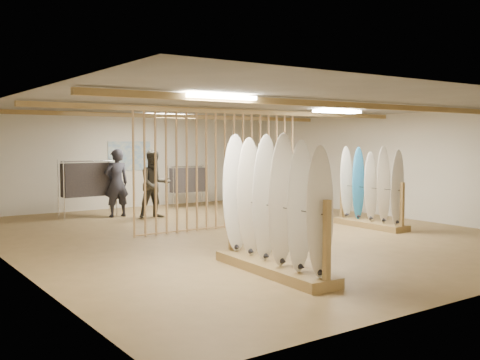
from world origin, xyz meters
TOP-DOWN VIEW (x-y plane):
  - floor at (0.00, 0.00)m, footprint 12.00×12.00m
  - ceiling at (0.00, 0.00)m, footprint 12.00×12.00m
  - wall_back at (0.00, 6.00)m, footprint 12.00×0.00m
  - wall_left at (-5.00, 0.00)m, footprint 0.00×12.00m
  - wall_right at (5.00, 0.00)m, footprint 0.00×12.00m
  - ceiling_slats at (0.00, 0.00)m, footprint 9.50×6.12m
  - light_panels at (0.00, 0.00)m, footprint 1.20×0.35m
  - bamboo_partition at (0.00, 0.80)m, footprint 4.45×0.05m
  - poster at (0.00, 5.98)m, footprint 1.40×0.03m
  - rack_left at (-1.75, -3.42)m, footprint 0.72×2.65m
  - rack_right at (3.07, -1.07)m, footprint 0.53×1.99m
  - clothing_rack_a at (-1.89, 4.48)m, footprint 1.47×0.45m
  - clothing_rack_b at (1.46, 4.90)m, footprint 1.23×0.34m
  - shopper_a at (-1.19, 4.16)m, footprint 0.77×0.53m
  - shopper_b at (-0.44, 3.37)m, footprint 1.07×0.87m

SIDE VIEW (x-z plane):
  - floor at x=0.00m, z-range 0.00..0.00m
  - rack_right at x=3.07m, z-range -0.30..1.59m
  - rack_left at x=-1.75m, z-range -0.33..1.78m
  - clothing_rack_b at x=1.46m, z-range 0.20..1.52m
  - clothing_rack_a at x=-1.89m, z-range 0.24..1.82m
  - shopper_b at x=-0.44m, z-range 0.00..2.07m
  - shopper_a at x=-1.19m, z-range 0.00..2.10m
  - bamboo_partition at x=0.00m, z-range 0.01..2.79m
  - wall_back at x=0.00m, z-range -4.60..7.40m
  - wall_left at x=-5.00m, z-range -4.60..7.40m
  - wall_right at x=5.00m, z-range -4.60..7.40m
  - poster at x=0.00m, z-range 1.15..2.05m
  - ceiling_slats at x=0.00m, z-range 2.67..2.77m
  - light_panels at x=0.00m, z-range 2.71..2.77m
  - ceiling at x=0.00m, z-range 2.80..2.80m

